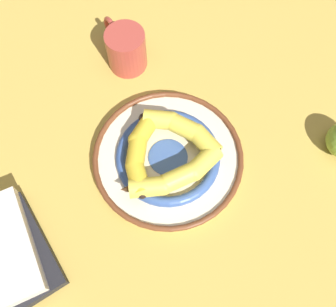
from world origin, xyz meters
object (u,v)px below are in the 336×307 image
at_px(decorative_bowl, 168,158).
at_px(book_stack, 4,253).
at_px(coffee_mug, 126,48).
at_px(banana_a, 140,150).
at_px(banana_c, 184,130).
at_px(banana_b, 175,177).

bearing_deg(decorative_bowl, book_stack, -104.45).
xyz_separation_m(decorative_bowl, coffee_mug, (-0.25, 0.12, 0.03)).
height_order(decorative_bowl, banana_a, banana_a).
xyz_separation_m(banana_c, book_stack, (-0.08, -0.41, -0.03)).
bearing_deg(decorative_bowl, coffee_mug, 153.47).
bearing_deg(banana_b, banana_c, 53.77).
relative_size(decorative_bowl, book_stack, 1.28).
height_order(decorative_bowl, coffee_mug, coffee_mug).
distance_m(decorative_bowl, book_stack, 0.37).
height_order(decorative_bowl, banana_c, banana_c).
xyz_separation_m(banana_b, book_stack, (-0.14, -0.32, -0.03)).
height_order(banana_a, banana_c, banana_c).
bearing_deg(banana_b, decorative_bowl, 78.61).
relative_size(decorative_bowl, banana_a, 1.82).
height_order(banana_c, coffee_mug, coffee_mug).
height_order(book_stack, coffee_mug, coffee_mug).
distance_m(decorative_bowl, banana_b, 0.07).
relative_size(banana_c, book_stack, 0.78).
bearing_deg(banana_a, banana_c, 123.28).
bearing_deg(coffee_mug, book_stack, 122.35).
xyz_separation_m(banana_a, banana_c, (0.03, 0.09, 0.00)).
relative_size(decorative_bowl, coffee_mug, 2.22).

